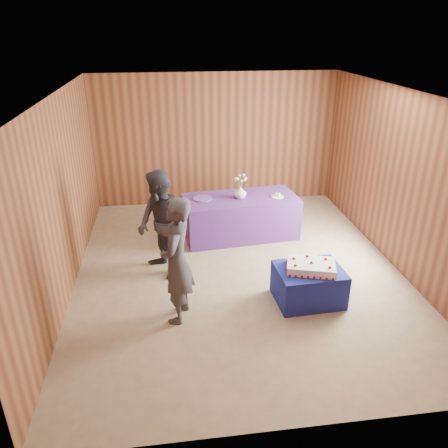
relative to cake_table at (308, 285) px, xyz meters
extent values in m
plane|color=tan|center=(-0.83, 0.93, -0.25)|extent=(6.00, 6.00, 0.00)
cube|color=brown|center=(-0.83, 3.93, 1.10)|extent=(5.00, 0.04, 2.70)
cube|color=brown|center=(-0.83, -2.07, 1.10)|extent=(5.00, 0.04, 2.70)
cube|color=brown|center=(-3.33, 0.93, 1.10)|extent=(0.04, 6.00, 2.70)
cube|color=brown|center=(1.67, 0.93, 1.10)|extent=(0.04, 6.00, 2.70)
cube|color=white|center=(-0.83, 0.93, 2.45)|extent=(5.00, 6.00, 0.04)
cube|color=navy|center=(0.00, 0.00, 0.00)|extent=(0.94, 0.75, 0.50)
cube|color=#572E7F|center=(-0.59, 2.16, 0.12)|extent=(2.08, 1.10, 0.75)
cube|color=white|center=(0.00, -0.03, 0.31)|extent=(0.74, 0.59, 0.12)
sphere|color=#9C110C|center=(-0.37, -0.14, 0.27)|extent=(0.03, 0.03, 0.03)
sphere|color=#9C110C|center=(0.25, -0.32, 0.27)|extent=(0.03, 0.03, 0.03)
sphere|color=#9C110C|center=(-0.25, 0.27, 0.27)|extent=(0.03, 0.03, 0.03)
sphere|color=#9C110C|center=(0.37, 0.09, 0.27)|extent=(0.03, 0.03, 0.03)
sphere|color=#9C110C|center=(-0.22, -0.08, 0.39)|extent=(0.04, 0.04, 0.04)
cone|color=#13561A|center=(-0.19, -0.08, 0.37)|extent=(0.02, 0.03, 0.03)
sphere|color=#9C110C|center=(0.19, 0.02, 0.39)|extent=(0.04, 0.04, 0.04)
cone|color=#13561A|center=(0.22, 0.02, 0.37)|extent=(0.02, 0.03, 0.03)
sphere|color=#9C110C|center=(0.00, -0.03, 0.39)|extent=(0.04, 0.04, 0.04)
cone|color=#13561A|center=(0.03, -0.03, 0.37)|extent=(0.02, 0.03, 0.03)
imported|color=silver|center=(-0.61, 2.12, 0.61)|extent=(0.28, 0.28, 0.22)
cylinder|color=#346B2A|center=(-0.57, 2.12, 0.80)|extent=(0.01, 0.01, 0.15)
sphere|color=silver|center=(-0.52, 2.12, 0.87)|extent=(0.05, 0.05, 0.05)
cylinder|color=#346B2A|center=(-0.58, 2.15, 0.80)|extent=(0.01, 0.01, 0.15)
sphere|color=silver|center=(-0.54, 2.19, 0.87)|extent=(0.05, 0.05, 0.05)
cylinder|color=#346B2A|center=(-0.61, 2.16, 0.80)|extent=(0.01, 0.01, 0.15)
sphere|color=silver|center=(-0.61, 2.22, 0.87)|extent=(0.05, 0.05, 0.05)
cylinder|color=#346B2A|center=(-0.63, 2.15, 0.80)|extent=(0.01, 0.01, 0.15)
sphere|color=silver|center=(-0.67, 2.19, 0.87)|extent=(0.05, 0.05, 0.05)
cylinder|color=#346B2A|center=(-0.64, 2.12, 0.80)|extent=(0.01, 0.01, 0.15)
sphere|color=silver|center=(-0.70, 2.12, 0.87)|extent=(0.05, 0.05, 0.05)
cylinder|color=#346B2A|center=(-0.63, 2.10, 0.80)|extent=(0.01, 0.01, 0.15)
sphere|color=silver|center=(-0.67, 2.06, 0.87)|extent=(0.05, 0.05, 0.05)
cylinder|color=#346B2A|center=(-0.61, 2.09, 0.80)|extent=(0.01, 0.01, 0.15)
sphere|color=silver|center=(-0.61, 2.03, 0.87)|extent=(0.05, 0.05, 0.05)
cylinder|color=#346B2A|center=(-0.58, 2.10, 0.80)|extent=(0.01, 0.01, 0.15)
sphere|color=silver|center=(-0.54, 2.06, 0.87)|extent=(0.05, 0.05, 0.05)
cylinder|color=#664D9A|center=(-1.27, 2.17, 0.51)|extent=(0.37, 0.37, 0.02)
cylinder|color=white|center=(0.06, 2.09, 0.51)|extent=(0.25, 0.25, 0.01)
cube|color=white|center=(0.06, 2.09, 0.54)|extent=(0.10, 0.09, 0.06)
sphere|color=#9C110C|center=(0.06, 2.07, 0.59)|extent=(0.03, 0.03, 0.03)
cube|color=#ADADB2|center=(0.12, 1.97, 0.50)|extent=(0.26, 0.03, 0.00)
imported|color=#393842|center=(-1.80, -0.15, 0.60)|extent=(0.56, 0.71, 1.69)
imported|color=#2F2F38|center=(-1.99, 1.00, 0.58)|extent=(0.93, 1.01, 1.66)
camera|label=1|loc=(-1.86, -4.94, 3.31)|focal=35.00mm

